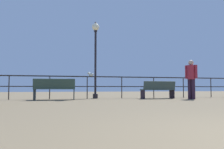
{
  "coord_description": "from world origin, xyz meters",
  "views": [
    {
      "loc": [
        -2.45,
        -1.18,
        0.5
      ],
      "look_at": [
        0.23,
        9.02,
        1.14
      ],
      "focal_mm": 36.2,
      "sensor_mm": 36.0,
      "label": 1
    }
  ],
  "objects_px": {
    "bench_near_left": "(54,88)",
    "lamppost_center": "(96,49)",
    "person_at_railing": "(191,77)",
    "bench_near_right": "(158,89)",
    "seagull_on_rail": "(91,74)"
  },
  "relations": [
    {
      "from": "bench_near_left",
      "to": "lamppost_center",
      "type": "xyz_separation_m",
      "value": [
        1.94,
        0.95,
        1.93
      ]
    },
    {
      "from": "bench_near_right",
      "to": "bench_near_left",
      "type": "bearing_deg",
      "value": -179.94
    },
    {
      "from": "lamppost_center",
      "to": "bench_near_right",
      "type": "bearing_deg",
      "value": -17.98
    },
    {
      "from": "lamppost_center",
      "to": "person_at_railing",
      "type": "relative_size",
      "value": 2.14
    },
    {
      "from": "person_at_railing",
      "to": "seagull_on_rail",
      "type": "relative_size",
      "value": 5.04
    },
    {
      "from": "lamppost_center",
      "to": "person_at_railing",
      "type": "bearing_deg",
      "value": -24.53
    },
    {
      "from": "person_at_railing",
      "to": "lamppost_center",
      "type": "bearing_deg",
      "value": 155.47
    },
    {
      "from": "lamppost_center",
      "to": "person_at_railing",
      "type": "height_order",
      "value": "lamppost_center"
    },
    {
      "from": "bench_near_right",
      "to": "seagull_on_rail",
      "type": "distance_m",
      "value": 3.33
    },
    {
      "from": "bench_near_right",
      "to": "seagull_on_rail",
      "type": "xyz_separation_m",
      "value": [
        -3.16,
        0.79,
        0.7
      ]
    },
    {
      "from": "bench_near_right",
      "to": "lamppost_center",
      "type": "xyz_separation_m",
      "value": [
        -2.9,
        0.94,
        1.97
      ]
    },
    {
      "from": "lamppost_center",
      "to": "seagull_on_rail",
      "type": "distance_m",
      "value": 1.31
    },
    {
      "from": "lamppost_center",
      "to": "seagull_on_rail",
      "type": "relative_size",
      "value": 10.76
    },
    {
      "from": "lamppost_center",
      "to": "person_at_railing",
      "type": "xyz_separation_m",
      "value": [
        4.09,
        -1.87,
        -1.42
      ]
    },
    {
      "from": "person_at_railing",
      "to": "seagull_on_rail",
      "type": "height_order",
      "value": "person_at_railing"
    }
  ]
}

